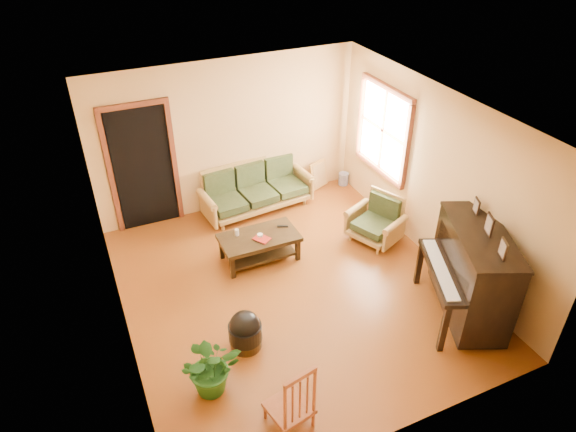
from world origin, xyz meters
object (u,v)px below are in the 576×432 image
footstool (245,334)px  potted_plant (211,366)px  armchair (375,220)px  ceramic_crock (343,179)px  sofa (257,189)px  piano (472,275)px  red_chair (289,394)px  coffee_table (259,247)px

footstool → potted_plant: potted_plant is taller
armchair → ceramic_crock: size_ratio=3.28×
footstool → sofa: bearing=65.9°
ceramic_crock → piano: bearing=-93.8°
sofa → red_chair: 4.27m
ceramic_crock → footstool: bearing=-135.5°
ceramic_crock → potted_plant: bearing=-136.3°
coffee_table → armchair: bearing=-9.1°
coffee_table → red_chair: red_chair is taller
sofa → armchair: (1.35, -1.62, -0.03)m
potted_plant → red_chair: bearing=-50.9°
footstool → ceramic_crock: bearing=44.5°
ceramic_crock → potted_plant: (-3.65, -3.48, 0.25)m
sofa → piano: (1.56, -3.54, 0.24)m
coffee_table → footstool: coffee_table is taller
armchair → piano: (0.20, -1.92, 0.27)m
sofa → red_chair: size_ratio=2.10×
sofa → red_chair: (-1.24, -4.08, 0.04)m
armchair → piano: piano is taller
armchair → potted_plant: 3.63m
coffee_table → ceramic_crock: (2.29, 1.48, -0.10)m
piano → footstool: (-2.85, 0.65, -0.45)m
armchair → red_chair: red_chair is taller
armchair → piano: 1.95m
footstool → red_chair: 1.22m
coffee_table → armchair: (1.84, -0.29, 0.17)m
armchair → piano: bearing=-107.6°
coffee_table → potted_plant: (-1.36, -2.01, 0.15)m
coffee_table → potted_plant: 2.43m
armchair → red_chair: 3.58m
sofa → armchair: 2.12m
red_chair → ceramic_crock: red_chair is taller
coffee_table → red_chair: 2.86m
sofa → piano: size_ratio=1.30×
ceramic_crock → armchair: bearing=-104.2°
armchair → footstool: (-2.65, -1.26, -0.18)m
red_chair → ceramic_crock: (3.04, 4.23, -0.34)m
ceramic_crock → potted_plant: 5.05m
piano → ceramic_crock: size_ratio=6.36×
piano → footstool: piano is taller
piano → potted_plant: 3.42m
coffee_table → piano: size_ratio=0.79×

